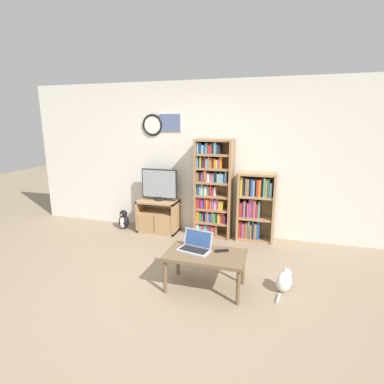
{
  "coord_description": "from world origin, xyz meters",
  "views": [
    {
      "loc": [
        1.19,
        -2.79,
        1.92
      ],
      "look_at": [
        0.02,
        1.2,
        0.95
      ],
      "focal_mm": 28.0,
      "sensor_mm": 36.0,
      "label": 1
    }
  ],
  "objects_px": {
    "laptop": "(196,245)",
    "remote_near_laptop": "(222,251)",
    "cat": "(284,281)",
    "bookshelf_short": "(254,206)",
    "penguin_figurine": "(124,220)",
    "coffee_table": "(205,257)",
    "bookshelf_tall": "(212,190)",
    "television": "(160,185)",
    "tv_stand": "(158,216)"
  },
  "relations": [
    {
      "from": "bookshelf_short",
      "to": "remote_near_laptop",
      "type": "distance_m",
      "value": 1.62
    },
    {
      "from": "bookshelf_short",
      "to": "coffee_table",
      "type": "distance_m",
      "value": 1.76
    },
    {
      "from": "laptop",
      "to": "cat",
      "type": "height_order",
      "value": "laptop"
    },
    {
      "from": "remote_near_laptop",
      "to": "penguin_figurine",
      "type": "height_order",
      "value": "remote_near_laptop"
    },
    {
      "from": "coffee_table",
      "to": "laptop",
      "type": "height_order",
      "value": "laptop"
    },
    {
      "from": "television",
      "to": "bookshelf_short",
      "type": "distance_m",
      "value": 1.67
    },
    {
      "from": "tv_stand",
      "to": "coffee_table",
      "type": "bearing_deg",
      "value": -51.77
    },
    {
      "from": "television",
      "to": "bookshelf_tall",
      "type": "xyz_separation_m",
      "value": [
        0.94,
        0.05,
        -0.04
      ]
    },
    {
      "from": "cat",
      "to": "television",
      "type": "bearing_deg",
      "value": 175.4
    },
    {
      "from": "television",
      "to": "laptop",
      "type": "relative_size",
      "value": 1.55
    },
    {
      "from": "bookshelf_tall",
      "to": "bookshelf_short",
      "type": "distance_m",
      "value": 0.75
    },
    {
      "from": "laptop",
      "to": "cat",
      "type": "xyz_separation_m",
      "value": [
        1.03,
        0.13,
        -0.37
      ]
    },
    {
      "from": "tv_stand",
      "to": "laptop",
      "type": "distance_m",
      "value": 1.93
    },
    {
      "from": "tv_stand",
      "to": "laptop",
      "type": "bearing_deg",
      "value": -53.79
    },
    {
      "from": "cat",
      "to": "bookshelf_short",
      "type": "bearing_deg",
      "value": 137.74
    },
    {
      "from": "television",
      "to": "cat",
      "type": "xyz_separation_m",
      "value": [
        2.14,
        -1.46,
        -0.73
      ]
    },
    {
      "from": "bookshelf_tall",
      "to": "penguin_figurine",
      "type": "height_order",
      "value": "bookshelf_tall"
    },
    {
      "from": "television",
      "to": "remote_near_laptop",
      "type": "distance_m",
      "value": 2.13
    },
    {
      "from": "cat",
      "to": "penguin_figurine",
      "type": "xyz_separation_m",
      "value": [
        -2.83,
        1.35,
        0.04
      ]
    },
    {
      "from": "remote_near_laptop",
      "to": "cat",
      "type": "height_order",
      "value": "remote_near_laptop"
    },
    {
      "from": "laptop",
      "to": "remote_near_laptop",
      "type": "bearing_deg",
      "value": 20.85
    },
    {
      "from": "penguin_figurine",
      "to": "coffee_table",
      "type": "bearing_deg",
      "value": -38.75
    },
    {
      "from": "bookshelf_short",
      "to": "remote_near_laptop",
      "type": "height_order",
      "value": "bookshelf_short"
    },
    {
      "from": "coffee_table",
      "to": "cat",
      "type": "distance_m",
      "value": 0.96
    },
    {
      "from": "penguin_figurine",
      "to": "bookshelf_tall",
      "type": "bearing_deg",
      "value": 5.26
    },
    {
      "from": "coffee_table",
      "to": "penguin_figurine",
      "type": "distance_m",
      "value": 2.49
    },
    {
      "from": "bookshelf_short",
      "to": "penguin_figurine",
      "type": "bearing_deg",
      "value": -176.21
    },
    {
      "from": "bookshelf_short",
      "to": "coffee_table",
      "type": "relative_size",
      "value": 1.23
    },
    {
      "from": "television",
      "to": "cat",
      "type": "height_order",
      "value": "television"
    },
    {
      "from": "penguin_figurine",
      "to": "cat",
      "type": "bearing_deg",
      "value": -25.58
    },
    {
      "from": "tv_stand",
      "to": "cat",
      "type": "distance_m",
      "value": 2.6
    },
    {
      "from": "television",
      "to": "bookshelf_short",
      "type": "height_order",
      "value": "bookshelf_short"
    },
    {
      "from": "tv_stand",
      "to": "coffee_table",
      "type": "distance_m",
      "value": 2.06
    },
    {
      "from": "laptop",
      "to": "penguin_figurine",
      "type": "bearing_deg",
      "value": 152.84
    },
    {
      "from": "bookshelf_short",
      "to": "cat",
      "type": "relative_size",
      "value": 2.68
    },
    {
      "from": "cat",
      "to": "coffee_table",
      "type": "bearing_deg",
      "value": -138.1
    },
    {
      "from": "bookshelf_tall",
      "to": "coffee_table",
      "type": "height_order",
      "value": "bookshelf_tall"
    },
    {
      "from": "bookshelf_short",
      "to": "laptop",
      "type": "distance_m",
      "value": 1.73
    },
    {
      "from": "coffee_table",
      "to": "penguin_figurine",
      "type": "height_order",
      "value": "coffee_table"
    },
    {
      "from": "coffee_table",
      "to": "television",
      "type": "bearing_deg",
      "value": 126.97
    },
    {
      "from": "television",
      "to": "penguin_figurine",
      "type": "distance_m",
      "value": 0.98
    },
    {
      "from": "laptop",
      "to": "cat",
      "type": "distance_m",
      "value": 1.11
    },
    {
      "from": "coffee_table",
      "to": "remote_near_laptop",
      "type": "xyz_separation_m",
      "value": [
        0.17,
        0.11,
        0.06
      ]
    },
    {
      "from": "bookshelf_tall",
      "to": "laptop",
      "type": "relative_size",
      "value": 3.97
    },
    {
      "from": "laptop",
      "to": "bookshelf_short",
      "type": "bearing_deg",
      "value": 84.25
    },
    {
      "from": "coffee_table",
      "to": "remote_near_laptop",
      "type": "relative_size",
      "value": 5.65
    },
    {
      "from": "coffee_table",
      "to": "penguin_figurine",
      "type": "xyz_separation_m",
      "value": [
        -1.93,
        1.55,
        -0.23
      ]
    },
    {
      "from": "tv_stand",
      "to": "penguin_figurine",
      "type": "relative_size",
      "value": 1.99
    },
    {
      "from": "bookshelf_short",
      "to": "tv_stand",
      "type": "bearing_deg",
      "value": -176.84
    },
    {
      "from": "bookshelf_short",
      "to": "cat",
      "type": "distance_m",
      "value": 1.65
    }
  ]
}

